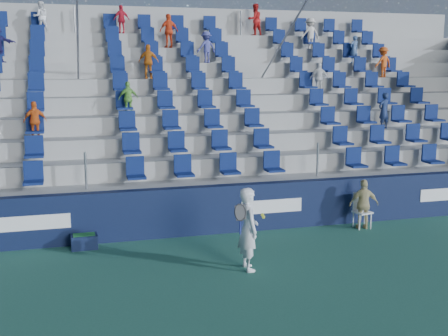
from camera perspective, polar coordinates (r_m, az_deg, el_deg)
The scene contains 7 objects.
ground at distance 11.25m, azimuth 2.83°, elevation -11.12°, with size 70.00×70.00×0.00m, color #29604D.
sponsor_wall at distance 13.94m, azimuth -1.16°, elevation -4.24°, with size 24.00×0.32×1.20m.
grandstand at distance 18.58m, azimuth -5.04°, elevation 4.23°, with size 24.00×8.17×6.63m.
tennis_player at distance 11.43m, azimuth 2.49°, elevation -6.20°, with size 0.69×0.65×1.71m.
line_judge_chair at distance 14.88m, azimuth 13.72°, elevation -3.91°, with size 0.48×0.50×0.91m.
line_judge at distance 14.73m, azimuth 14.01°, elevation -3.59°, with size 0.75×0.31×1.28m, color tan.
ball_bin at distance 13.28m, azimuth -14.01°, elevation -7.18°, with size 0.60×0.40×0.33m.
Camera 1 is at (-3.28, -9.93, 4.12)m, focal length 45.00 mm.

